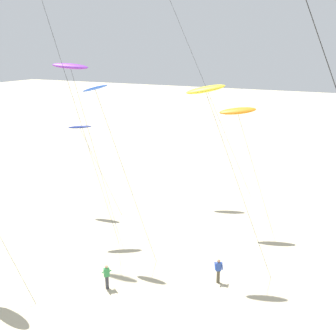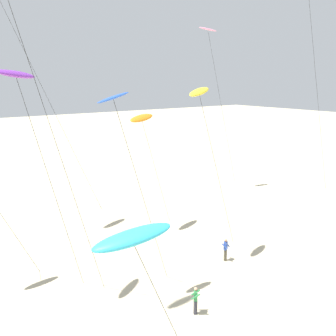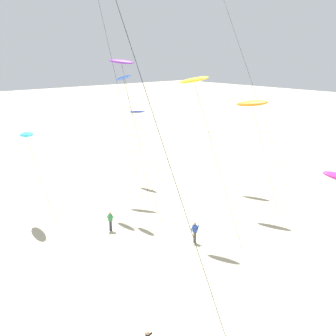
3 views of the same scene
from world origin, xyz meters
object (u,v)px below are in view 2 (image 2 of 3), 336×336
at_px(kite_cyan, 133,238).
at_px(kite_flyer_furthest, 226,249).
at_px(kite_pink, 209,33).
at_px(kite_orange, 142,118).
at_px(kite_flyer_middle, 196,300).
at_px(kite_purple, 16,76).
at_px(kite_yellow, 200,93).
at_px(kite_blue, 114,102).

distance_m(kite_cyan, kite_flyer_furthest, 15.97).
xyz_separation_m(kite_cyan, kite_pink, (23.42, 22.09, 10.30)).
bearing_deg(kite_orange, kite_flyer_middle, -109.75).
bearing_deg(kite_purple, kite_yellow, -6.83).
relative_size(kite_yellow, kite_flyer_middle, 7.59).
bearing_deg(kite_blue, kite_flyer_middle, -52.97).
height_order(kite_yellow, kite_cyan, kite_yellow).
relative_size(kite_blue, kite_flyer_furthest, 7.45).
bearing_deg(kite_blue, kite_yellow, 10.65).
xyz_separation_m(kite_blue, kite_flyer_furthest, (8.84, 0.06, -10.95)).
distance_m(kite_orange, kite_yellow, 7.46).
xyz_separation_m(kite_yellow, kite_blue, (-7.17, -1.35, -0.27)).
relative_size(kite_pink, kite_flyer_furthest, 11.14).
height_order(kite_blue, kite_flyer_middle, kite_blue).
relative_size(kite_blue, kite_pink, 0.67).
bearing_deg(kite_purple, kite_pink, 26.29).
bearing_deg(kite_blue, kite_purple, 147.20).
bearing_deg(kite_orange, kite_yellow, -89.68).
distance_m(kite_pink, kite_flyer_middle, 30.26).
height_order(kite_orange, kite_yellow, kite_yellow).
height_order(kite_orange, kite_pink, kite_pink).
distance_m(kite_orange, kite_pink, 16.27).
bearing_deg(kite_cyan, kite_flyer_furthest, 31.37).
bearing_deg(kite_orange, kite_blue, -130.11).
height_order(kite_orange, kite_flyer_furthest, kite_orange).
bearing_deg(kite_flyer_middle, kite_orange, 70.25).
relative_size(kite_orange, kite_blue, 0.83).
height_order(kite_yellow, kite_pink, kite_pink).
xyz_separation_m(kite_cyan, kite_purple, (-0.66, 10.19, 5.60)).
height_order(kite_flyer_middle, kite_flyer_furthest, same).
height_order(kite_purple, kite_blue, kite_purple).
height_order(kite_yellow, kite_flyer_furthest, kite_yellow).
distance_m(kite_orange, kite_blue, 11.24).
height_order(kite_orange, kite_purple, kite_purple).
bearing_deg(kite_blue, kite_orange, 49.89).
relative_size(kite_yellow, kite_cyan, 1.57).
relative_size(kite_orange, kite_flyer_middle, 6.21).
bearing_deg(kite_pink, kite_flyer_furthest, -127.21).
height_order(kite_cyan, kite_flyer_furthest, kite_cyan).
distance_m(kite_blue, kite_pink, 25.40).
xyz_separation_m(kite_orange, kite_purple, (-11.33, -5.75, 3.33)).
bearing_deg(kite_flyer_middle, kite_purple, 137.54).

